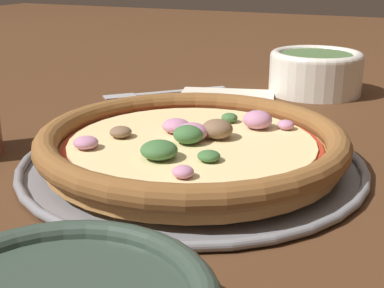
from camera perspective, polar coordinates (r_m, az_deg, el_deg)
ground_plane at (r=0.51m, az=-0.00°, el=-2.43°), size 3.00×3.00×0.00m
pizza_tray at (r=0.51m, az=-0.00°, el=-1.99°), size 0.32×0.32×0.01m
pizza at (r=0.50m, az=0.01°, el=0.18°), size 0.29×0.29×0.04m
bowl_far at (r=0.80m, az=13.05°, el=7.67°), size 0.13×0.13×0.06m
napkin at (r=0.74m, az=3.53°, el=4.78°), size 0.17×0.16×0.01m
fork at (r=0.79m, az=-3.55°, el=5.52°), size 0.14×0.14×0.00m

